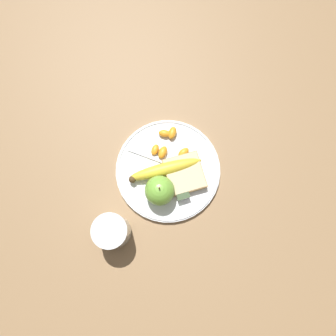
# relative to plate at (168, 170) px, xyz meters

# --- Properties ---
(ground_plane) EXTENTS (3.00, 3.00, 0.00)m
(ground_plane) POSITION_rel_plate_xyz_m (0.00, 0.00, -0.01)
(ground_plane) COLOR olive
(plate) EXTENTS (0.26, 0.26, 0.01)m
(plate) POSITION_rel_plate_xyz_m (0.00, 0.00, 0.00)
(plate) COLOR silver
(plate) RESTS_ON ground_plane
(juice_glass) EXTENTS (0.08, 0.08, 0.09)m
(juice_glass) POSITION_rel_plate_xyz_m (0.11, -0.17, 0.03)
(juice_glass) COLOR silver
(juice_glass) RESTS_ON ground_plane
(apple) EXTENTS (0.07, 0.07, 0.08)m
(apple) POSITION_rel_plate_xyz_m (0.05, -0.04, 0.04)
(apple) COLOR #72B23D
(apple) RESTS_ON plate
(banana) EXTENTS (0.04, 0.19, 0.03)m
(banana) POSITION_rel_plate_xyz_m (0.00, -0.01, 0.02)
(banana) COLOR yellow
(banana) RESTS_ON plate
(bread_slice) EXTENTS (0.10, 0.09, 0.02)m
(bread_slice) POSITION_rel_plate_xyz_m (0.02, 0.04, 0.02)
(bread_slice) COLOR #AB8751
(bread_slice) RESTS_ON plate
(fork) EXTENTS (0.13, 0.16, 0.00)m
(fork) POSITION_rel_plate_xyz_m (-0.01, 0.01, 0.01)
(fork) COLOR silver
(fork) RESTS_ON plate
(jam_packet) EXTENTS (0.04, 0.03, 0.02)m
(jam_packet) POSITION_rel_plate_xyz_m (0.07, 0.01, 0.01)
(jam_packet) COLOR white
(jam_packet) RESTS_ON plate
(orange_segment_0) EXTENTS (0.03, 0.04, 0.02)m
(orange_segment_0) POSITION_rel_plate_xyz_m (-0.03, 0.05, 0.01)
(orange_segment_0) COLOR orange
(orange_segment_0) RESTS_ON plate
(orange_segment_1) EXTENTS (0.03, 0.03, 0.02)m
(orange_segment_1) POSITION_rel_plate_xyz_m (-0.06, -0.02, 0.01)
(orange_segment_1) COLOR orange
(orange_segment_1) RESTS_ON plate
(orange_segment_2) EXTENTS (0.04, 0.04, 0.02)m
(orange_segment_2) POSITION_rel_plate_xyz_m (-0.09, 0.04, 0.01)
(orange_segment_2) COLOR orange
(orange_segment_2) RESTS_ON plate
(orange_segment_3) EXTENTS (0.03, 0.04, 0.02)m
(orange_segment_3) POSITION_rel_plate_xyz_m (-0.09, 0.02, 0.01)
(orange_segment_3) COLOR orange
(orange_segment_3) RESTS_ON plate
(orange_segment_4) EXTENTS (0.04, 0.04, 0.02)m
(orange_segment_4) POSITION_rel_plate_xyz_m (-0.04, -0.00, 0.01)
(orange_segment_4) COLOR orange
(orange_segment_4) RESTS_ON plate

